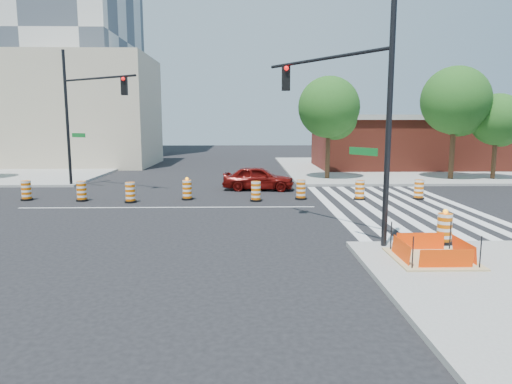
% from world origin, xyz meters
% --- Properties ---
extents(ground, '(120.00, 120.00, 0.00)m').
position_xyz_m(ground, '(0.00, 0.00, 0.00)').
color(ground, black).
rests_on(ground, ground).
extents(sidewalk_ne, '(22.00, 22.00, 0.15)m').
position_xyz_m(sidewalk_ne, '(18.00, 18.00, 0.07)').
color(sidewalk_ne, gray).
rests_on(sidewalk_ne, ground).
extents(crosswalk_east, '(6.75, 13.50, 0.01)m').
position_xyz_m(crosswalk_east, '(10.95, 0.00, 0.01)').
color(crosswalk_east, silver).
rests_on(crosswalk_east, ground).
extents(lane_centerline, '(14.00, 0.12, 0.01)m').
position_xyz_m(lane_centerline, '(0.00, 0.00, 0.01)').
color(lane_centerline, silver).
rests_on(lane_centerline, ground).
extents(excavation_pit, '(2.20, 2.20, 0.90)m').
position_xyz_m(excavation_pit, '(9.00, -9.00, 0.22)').
color(excavation_pit, tan).
rests_on(excavation_pit, ground).
extents(brick_storefront, '(16.50, 8.50, 4.60)m').
position_xyz_m(brick_storefront, '(18.00, 18.00, 2.32)').
color(brick_storefront, maroon).
rests_on(brick_storefront, ground).
extents(beige_midrise, '(14.00, 10.00, 10.00)m').
position_xyz_m(beige_midrise, '(-12.00, 22.00, 5.00)').
color(beige_midrise, '#C2B294').
rests_on(beige_midrise, ground).
extents(red_coupe, '(4.37, 2.11, 1.44)m').
position_xyz_m(red_coupe, '(4.48, 5.60, 0.72)').
color(red_coupe, '#5A0A07').
rests_on(red_coupe, ground).
extents(signal_pole_se, '(3.41, 4.95, 7.78)m').
position_xyz_m(signal_pole_se, '(7.16, -6.16, 4.77)').
color(signal_pole_se, black).
rests_on(signal_pole_se, ground).
extents(signal_pole_nw, '(5.24, 3.57, 8.20)m').
position_xyz_m(signal_pole_nw, '(-5.87, 6.43, 5.03)').
color(signal_pole_nw, black).
rests_on(signal_pole_nw, ground).
extents(pit_drum, '(0.57, 0.57, 1.13)m').
position_xyz_m(pit_drum, '(10.06, -7.32, 0.62)').
color(pit_drum, black).
rests_on(pit_drum, ground).
extents(tree_north_c, '(4.19, 4.19, 7.13)m').
position_xyz_m(tree_north_c, '(9.46, 10.13, 4.78)').
color(tree_north_c, '#382314').
rests_on(tree_north_c, ground).
extents(tree_north_d, '(4.56, 4.56, 7.76)m').
position_xyz_m(tree_north_d, '(17.94, 9.65, 5.21)').
color(tree_north_d, '#382314').
rests_on(tree_north_d, ground).
extents(tree_north_e, '(3.50, 3.50, 5.95)m').
position_xyz_m(tree_north_e, '(20.86, 9.62, 3.99)').
color(tree_north_e, '#382314').
rests_on(tree_north_e, ground).
extents(median_drum_1, '(0.60, 0.60, 1.02)m').
position_xyz_m(median_drum_1, '(-7.62, 2.19, 0.48)').
color(median_drum_1, black).
rests_on(median_drum_1, ground).
extents(median_drum_2, '(0.60, 0.60, 1.02)m').
position_xyz_m(median_drum_2, '(-4.68, 1.89, 0.48)').
color(median_drum_2, black).
rests_on(median_drum_2, ground).
extents(median_drum_3, '(0.60, 0.60, 1.02)m').
position_xyz_m(median_drum_3, '(-2.08, 1.41, 0.48)').
color(median_drum_3, black).
rests_on(median_drum_3, ground).
extents(median_drum_4, '(0.60, 0.60, 1.18)m').
position_xyz_m(median_drum_4, '(0.67, 2.20, 0.49)').
color(median_drum_4, black).
rests_on(median_drum_4, ground).
extents(median_drum_5, '(0.60, 0.60, 1.02)m').
position_xyz_m(median_drum_5, '(4.24, 1.64, 0.48)').
color(median_drum_5, black).
rests_on(median_drum_5, ground).
extents(median_drum_6, '(0.60, 0.60, 1.02)m').
position_xyz_m(median_drum_6, '(6.62, 2.17, 0.48)').
color(median_drum_6, black).
rests_on(median_drum_6, ground).
extents(median_drum_7, '(0.60, 0.60, 1.02)m').
position_xyz_m(median_drum_7, '(9.66, 1.95, 0.48)').
color(median_drum_7, black).
rests_on(median_drum_7, ground).
extents(median_drum_8, '(0.60, 0.60, 1.02)m').
position_xyz_m(median_drum_8, '(12.80, 2.06, 0.48)').
color(median_drum_8, black).
rests_on(median_drum_8, ground).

